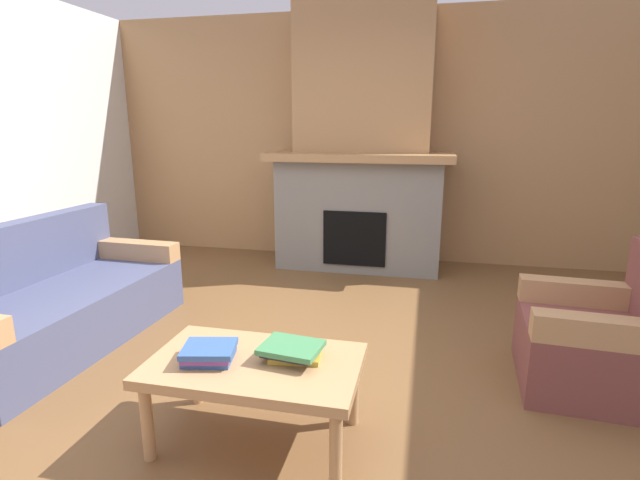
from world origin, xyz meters
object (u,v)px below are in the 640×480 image
(fireplace, at_px, (361,158))
(couch, at_px, (54,304))
(armchair, at_px, (601,341))
(coffee_table, at_px, (255,371))

(fireplace, distance_m, couch, 3.15)
(couch, bearing_deg, fireplace, 52.87)
(fireplace, bearing_deg, armchair, -52.12)
(armchair, bearing_deg, coffee_table, -153.02)
(couch, xyz_separation_m, coffee_table, (1.77, -0.72, 0.09))
(fireplace, xyz_separation_m, armchair, (1.73, -2.22, -0.87))
(coffee_table, bearing_deg, armchair, 26.98)
(fireplace, bearing_deg, coffee_table, -91.03)
(couch, bearing_deg, armchair, 3.02)
(armchair, height_order, coffee_table, armchair)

